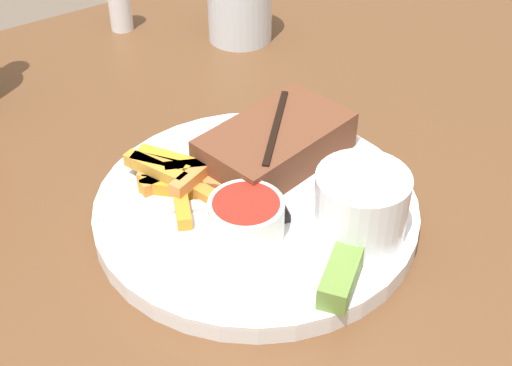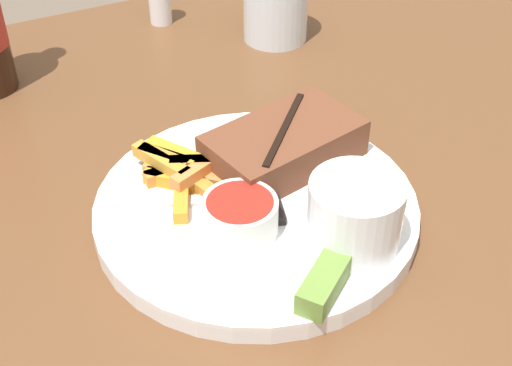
{
  "view_description": "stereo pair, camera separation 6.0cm",
  "coord_description": "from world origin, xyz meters",
  "px_view_note": "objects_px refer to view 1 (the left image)",
  "views": [
    {
      "loc": [
        -0.26,
        -0.38,
        1.18
      ],
      "look_at": [
        0.0,
        0.0,
        0.81
      ],
      "focal_mm": 50.0,
      "sensor_mm": 36.0,
      "label": 1
    },
    {
      "loc": [
        -0.21,
        -0.41,
        1.18
      ],
      "look_at": [
        0.0,
        0.0,
        0.81
      ],
      "focal_mm": 50.0,
      "sensor_mm": 36.0,
      "label": 2
    }
  ],
  "objects_px": {
    "dipping_sauce_cup": "(246,216)",
    "salt_shaker": "(120,4)",
    "coleslaw_cup": "(361,202)",
    "knife_utensil": "(258,175)",
    "pickle_spear": "(339,274)",
    "dinner_plate": "(256,209)",
    "fork_utensil": "(171,208)",
    "steak_portion": "(276,144)",
    "drinking_glass": "(240,3)"
  },
  "relations": [
    {
      "from": "dinner_plate",
      "to": "fork_utensil",
      "type": "bearing_deg",
      "value": 154.74
    },
    {
      "from": "drinking_glass",
      "to": "knife_utensil",
      "type": "bearing_deg",
      "value": -120.34
    },
    {
      "from": "coleslaw_cup",
      "to": "pickle_spear",
      "type": "relative_size",
      "value": 1.13
    },
    {
      "from": "dipping_sauce_cup",
      "to": "salt_shaker",
      "type": "distance_m",
      "value": 0.43
    },
    {
      "from": "fork_utensil",
      "to": "knife_utensil",
      "type": "xyz_separation_m",
      "value": [
        0.09,
        -0.0,
        0.0
      ]
    },
    {
      "from": "dinner_plate",
      "to": "knife_utensil",
      "type": "bearing_deg",
      "value": 53.1
    },
    {
      "from": "drinking_glass",
      "to": "steak_portion",
      "type": "bearing_deg",
      "value": -116.65
    },
    {
      "from": "steak_portion",
      "to": "salt_shaker",
      "type": "height_order",
      "value": "salt_shaker"
    },
    {
      "from": "drinking_glass",
      "to": "dinner_plate",
      "type": "bearing_deg",
      "value": -120.98
    },
    {
      "from": "fork_utensil",
      "to": "knife_utensil",
      "type": "relative_size",
      "value": 0.77
    },
    {
      "from": "coleslaw_cup",
      "to": "pickle_spear",
      "type": "distance_m",
      "value": 0.06
    },
    {
      "from": "knife_utensil",
      "to": "dinner_plate",
      "type": "bearing_deg",
      "value": 159.88
    },
    {
      "from": "dinner_plate",
      "to": "salt_shaker",
      "type": "height_order",
      "value": "salt_shaker"
    },
    {
      "from": "steak_portion",
      "to": "pickle_spear",
      "type": "distance_m",
      "value": 0.16
    },
    {
      "from": "dinner_plate",
      "to": "coleslaw_cup",
      "type": "relative_size",
      "value": 3.72
    },
    {
      "from": "steak_portion",
      "to": "dinner_plate",
      "type": "bearing_deg",
      "value": -141.05
    },
    {
      "from": "dipping_sauce_cup",
      "to": "knife_utensil",
      "type": "height_order",
      "value": "dipping_sauce_cup"
    },
    {
      "from": "dipping_sauce_cup",
      "to": "pickle_spear",
      "type": "height_order",
      "value": "dipping_sauce_cup"
    },
    {
      "from": "dipping_sauce_cup",
      "to": "drinking_glass",
      "type": "distance_m",
      "value": 0.37
    },
    {
      "from": "steak_portion",
      "to": "salt_shaker",
      "type": "relative_size",
      "value": 2.32
    },
    {
      "from": "steak_portion",
      "to": "fork_utensil",
      "type": "distance_m",
      "value": 0.11
    },
    {
      "from": "dinner_plate",
      "to": "dipping_sauce_cup",
      "type": "xyz_separation_m",
      "value": [
        -0.03,
        -0.03,
        0.03
      ]
    },
    {
      "from": "pickle_spear",
      "to": "knife_utensil",
      "type": "xyz_separation_m",
      "value": [
        0.02,
        0.14,
        -0.01
      ]
    },
    {
      "from": "steak_portion",
      "to": "coleslaw_cup",
      "type": "bearing_deg",
      "value": -90.99
    },
    {
      "from": "drinking_glass",
      "to": "dipping_sauce_cup",
      "type": "bearing_deg",
      "value": -122.52
    },
    {
      "from": "steak_portion",
      "to": "knife_utensil",
      "type": "bearing_deg",
      "value": -156.19
    },
    {
      "from": "dipping_sauce_cup",
      "to": "drinking_glass",
      "type": "xyz_separation_m",
      "value": [
        0.2,
        0.32,
        0.01
      ]
    },
    {
      "from": "steak_portion",
      "to": "knife_utensil",
      "type": "height_order",
      "value": "steak_portion"
    },
    {
      "from": "coleslaw_cup",
      "to": "dipping_sauce_cup",
      "type": "height_order",
      "value": "coleslaw_cup"
    },
    {
      "from": "dinner_plate",
      "to": "drinking_glass",
      "type": "bearing_deg",
      "value": 59.02
    },
    {
      "from": "pickle_spear",
      "to": "drinking_glass",
      "type": "distance_m",
      "value": 0.44
    },
    {
      "from": "knife_utensil",
      "to": "steak_portion",
      "type": "bearing_deg",
      "value": -49.41
    },
    {
      "from": "coleslaw_cup",
      "to": "dipping_sauce_cup",
      "type": "relative_size",
      "value": 1.22
    },
    {
      "from": "dinner_plate",
      "to": "steak_portion",
      "type": "height_order",
      "value": "steak_portion"
    },
    {
      "from": "pickle_spear",
      "to": "drinking_glass",
      "type": "relative_size",
      "value": 0.73
    },
    {
      "from": "drinking_glass",
      "to": "salt_shaker",
      "type": "height_order",
      "value": "drinking_glass"
    },
    {
      "from": "coleslaw_cup",
      "to": "pickle_spear",
      "type": "xyz_separation_m",
      "value": [
        -0.05,
        -0.03,
        -0.02
      ]
    },
    {
      "from": "coleslaw_cup",
      "to": "pickle_spear",
      "type": "height_order",
      "value": "coleslaw_cup"
    },
    {
      "from": "steak_portion",
      "to": "dipping_sauce_cup",
      "type": "relative_size",
      "value": 2.46
    },
    {
      "from": "knife_utensil",
      "to": "fork_utensil",
      "type": "bearing_deg",
      "value": 103.63
    },
    {
      "from": "dinner_plate",
      "to": "fork_utensil",
      "type": "relative_size",
      "value": 2.2
    },
    {
      "from": "pickle_spear",
      "to": "knife_utensil",
      "type": "distance_m",
      "value": 0.14
    },
    {
      "from": "pickle_spear",
      "to": "salt_shaker",
      "type": "height_order",
      "value": "salt_shaker"
    },
    {
      "from": "drinking_glass",
      "to": "pickle_spear",
      "type": "bearing_deg",
      "value": -113.65
    },
    {
      "from": "dipping_sauce_cup",
      "to": "pickle_spear",
      "type": "xyz_separation_m",
      "value": [
        0.03,
        -0.09,
        -0.01
      ]
    },
    {
      "from": "dinner_plate",
      "to": "steak_portion",
      "type": "bearing_deg",
      "value": 38.95
    },
    {
      "from": "dipping_sauce_cup",
      "to": "salt_shaker",
      "type": "bearing_deg",
      "value": 77.71
    },
    {
      "from": "knife_utensil",
      "to": "salt_shaker",
      "type": "bearing_deg",
      "value": 10.01
    },
    {
      "from": "dinner_plate",
      "to": "coleslaw_cup",
      "type": "height_order",
      "value": "coleslaw_cup"
    },
    {
      "from": "knife_utensil",
      "to": "salt_shaker",
      "type": "xyz_separation_m",
      "value": [
        0.04,
        0.37,
        0.01
      ]
    }
  ]
}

